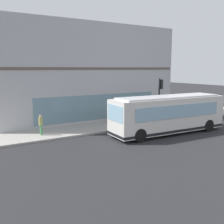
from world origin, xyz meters
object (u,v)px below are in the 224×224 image
Objects in this scene: pedestrian_near_building_entrance at (177,109)px; city_bus_nearside at (168,114)px; newspaper_vending_box at (114,118)px; pedestrian_walking_along_curb at (136,112)px; pedestrian_near_hydrant at (139,113)px; fire_hydrant at (152,114)px; traffic_light_near_corner at (160,92)px; pedestrian_by_light_pole at (41,124)px.

city_bus_nearside is at bearing 129.01° from pedestrian_near_building_entrance.
city_bus_nearside is 11.28× the size of newspaper_vending_box.
newspaper_vending_box is (0.29, 2.33, -0.47)m from pedestrian_walking_along_curb.
pedestrian_near_hydrant is 2.01× the size of newspaper_vending_box.
fire_hydrant is 2.81m from pedestrian_walking_along_curb.
pedestrian_near_building_entrance is at bearing -95.18° from newspaper_vending_box.
pedestrian_walking_along_curb is at bearing -97.10° from newspaper_vending_box.
pedestrian_walking_along_curb is (1.41, -0.72, -0.12)m from pedestrian_near_hydrant.
pedestrian_near_hydrant is at bearing 152.95° from pedestrian_walking_along_curb.
pedestrian_near_hydrant is at bearing 83.60° from traffic_light_near_corner.
pedestrian_by_light_pole is (-1.29, 12.21, 0.53)m from fire_hydrant.
pedestrian_near_building_entrance is 7.54m from newspaper_vending_box.
pedestrian_by_light_pole is at bearing 96.63° from newspaper_vending_box.
pedestrian_near_hydrant reaches higher than pedestrian_walking_along_curb.
pedestrian_near_building_entrance is 0.98× the size of pedestrian_by_light_pole.
newspaper_vending_box is at bearing 84.82° from pedestrian_near_building_entrance.
pedestrian_walking_along_curb reaches higher than newspaper_vending_box.
fire_hydrant is 0.48× the size of pedestrian_near_building_entrance.
fire_hydrant is (5.55, -2.95, -1.04)m from city_bus_nearside.
traffic_light_near_corner is at bearing -30.53° from city_bus_nearside.
pedestrian_walking_along_curb is (0.55, -9.56, 0.03)m from pedestrian_by_light_pole.
city_bus_nearside is 4.84m from pedestrian_walking_along_curb.
fire_hydrant is 4.06m from pedestrian_near_hydrant.
pedestrian_by_light_pole is 9.57m from pedestrian_walking_along_curb.
traffic_light_near_corner is at bearing -136.95° from pedestrian_walking_along_curb.
traffic_light_near_corner is 3.03m from pedestrian_walking_along_curb.
pedestrian_by_light_pole is at bearing 84.44° from pedestrian_near_hydrant.
city_bus_nearside is 5.62× the size of pedestrian_near_hydrant.
fire_hydrant is 0.46× the size of pedestrian_walking_along_curb.
newspaper_vending_box is (1.96, 3.89, -2.46)m from traffic_light_near_corner.
traffic_light_near_corner is 2.67× the size of pedestrian_by_light_pole.
pedestrian_by_light_pole reaches higher than pedestrian_near_building_entrance.
city_bus_nearside is at bearing 149.47° from traffic_light_near_corner.
pedestrian_near_hydrant is 1.12× the size of pedestrian_walking_along_curb.
pedestrian_by_light_pole is (4.26, 9.26, -0.51)m from city_bus_nearside.
traffic_light_near_corner is 2.72× the size of pedestrian_near_building_entrance.
pedestrian_by_light_pole is at bearing 84.27° from traffic_light_near_corner.
traffic_light_near_corner reaches higher than pedestrian_by_light_pole.
pedestrian_by_light_pole is (1.12, 11.11, -2.02)m from traffic_light_near_corner.
pedestrian_near_hydrant is at bearing -136.58° from newspaper_vending_box.
pedestrian_walking_along_curb is at bearing 85.70° from pedestrian_near_building_entrance.
traffic_light_near_corner is 2.96m from pedestrian_near_hydrant.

